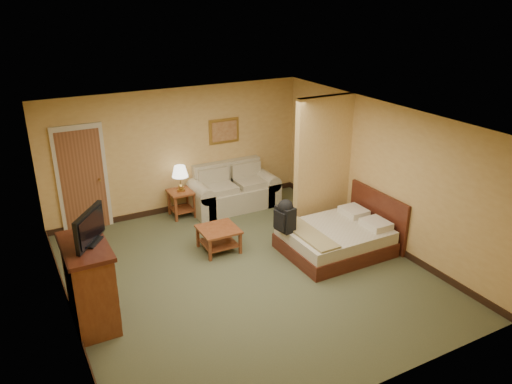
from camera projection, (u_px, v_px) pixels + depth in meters
floor at (245, 273)px, 8.30m from camera, size 6.00×6.00×0.00m
ceiling at (244, 120)px, 7.33m from camera, size 6.00×6.00×0.00m
back_wall at (178, 151)px, 10.26m from camera, size 5.50×0.02×2.60m
left_wall at (60, 240)px, 6.61m from camera, size 0.02×6.00×2.60m
right_wall at (380, 173)px, 9.02m from camera, size 0.02×6.00×2.60m
partition at (323, 164)px, 9.52m from camera, size 1.20×0.15×2.60m
door at (83, 180)px, 9.48m from camera, size 0.94×0.16×2.10m
baseboard at (182, 206)px, 10.72m from camera, size 5.50×0.02×0.12m
loveseat at (233, 193)px, 10.75m from camera, size 1.88×0.87×0.95m
side_table at (182, 200)px, 10.28m from camera, size 0.51×0.51×0.56m
table_lamp at (180, 172)px, 10.05m from camera, size 0.33×0.33×0.54m
coffee_table at (219, 235)px, 8.93m from camera, size 0.69×0.69×0.44m
wall_picture at (224, 131)px, 10.59m from camera, size 0.68×0.04×0.53m
dresser at (90, 283)px, 6.88m from camera, size 0.60×1.14×1.22m
tv at (90, 228)px, 6.62m from camera, size 0.50×0.65×0.47m
bed at (338, 237)px, 8.93m from camera, size 1.87×1.50×0.97m
backpack at (285, 215)px, 8.60m from camera, size 0.28×0.37×0.58m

